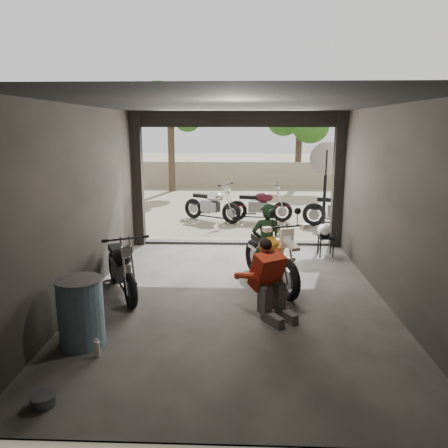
# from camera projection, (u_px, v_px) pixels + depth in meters

# --- Properties ---
(ground) EXTENTS (80.00, 80.00, 0.00)m
(ground) POSITION_uv_depth(u_px,v_px,m) (234.00, 299.00, 7.41)
(ground) COLOR #7A6D56
(ground) RESTS_ON ground
(garage) EXTENTS (7.00, 7.13, 3.20)m
(garage) POSITION_uv_depth(u_px,v_px,m) (235.00, 219.00, 7.66)
(garage) COLOR #2D2B28
(garage) RESTS_ON ground
(boundary_wall) EXTENTS (18.00, 0.30, 1.20)m
(boundary_wall) POSITION_uv_depth(u_px,v_px,m) (239.00, 174.00, 20.92)
(boundary_wall) COLOR gray
(boundary_wall) RESTS_ON ground
(tree_left) EXTENTS (2.20, 2.20, 5.60)m
(tree_left) POSITION_uv_depth(u_px,v_px,m) (170.00, 99.00, 18.83)
(tree_left) COLOR #382B1E
(tree_left) RESTS_ON ground
(tree_right) EXTENTS (2.20, 2.20, 5.00)m
(tree_right) POSITION_uv_depth(u_px,v_px,m) (300.00, 111.00, 20.17)
(tree_right) COLOR #382B1E
(tree_right) RESTS_ON ground
(main_bike) EXTENTS (1.43, 2.06, 1.27)m
(main_bike) POSITION_uv_depth(u_px,v_px,m) (270.00, 252.00, 7.87)
(main_bike) COLOR white
(main_bike) RESTS_ON ground
(left_bike) EXTENTS (1.38, 1.81, 1.14)m
(left_bike) POSITION_uv_depth(u_px,v_px,m) (121.00, 263.00, 7.49)
(left_bike) COLOR black
(left_bike) RESTS_ON ground
(outside_bike_a) EXTENTS (1.90, 1.54, 1.20)m
(outside_bike_a) POSITION_uv_depth(u_px,v_px,m) (212.00, 202.00, 13.34)
(outside_bike_a) COLOR black
(outside_bike_a) RESTS_ON ground
(outside_bike_b) EXTENTS (1.81, 0.90, 1.18)m
(outside_bike_b) POSITION_uv_depth(u_px,v_px,m) (260.00, 202.00, 13.31)
(outside_bike_b) COLOR #43101B
(outside_bike_b) RESTS_ON ground
(outside_bike_c) EXTENTS (2.06, 1.33, 1.29)m
(outside_bike_c) POSITION_uv_depth(u_px,v_px,m) (341.00, 206.00, 12.40)
(outside_bike_c) COLOR black
(outside_bike_c) RESTS_ON ground
(rider) EXTENTS (0.61, 0.47, 1.52)m
(rider) POSITION_uv_depth(u_px,v_px,m) (266.00, 244.00, 8.00)
(rider) COLOR black
(rider) RESTS_ON ground
(mechanic) EXTENTS (0.96, 1.01, 1.18)m
(mechanic) POSITION_uv_depth(u_px,v_px,m) (272.00, 282.00, 6.51)
(mechanic) COLOR red
(mechanic) RESTS_ON ground
(stool) EXTENTS (0.34, 0.34, 0.47)m
(stool) POSITION_uv_depth(u_px,v_px,m) (326.00, 239.00, 9.72)
(stool) COLOR black
(stool) RESTS_ON ground
(helmet) EXTENTS (0.29, 0.30, 0.27)m
(helmet) POSITION_uv_depth(u_px,v_px,m) (324.00, 230.00, 9.69)
(helmet) COLOR white
(helmet) RESTS_ON stool
(oil_drum) EXTENTS (0.69, 0.69, 0.92)m
(oil_drum) POSITION_uv_depth(u_px,v_px,m) (81.00, 313.00, 5.74)
(oil_drum) COLOR #466576
(oil_drum) RESTS_ON ground
(sign_post) EXTENTS (0.83, 0.08, 2.50)m
(sign_post) POSITION_uv_depth(u_px,v_px,m) (326.00, 174.00, 10.90)
(sign_post) COLOR black
(sign_post) RESTS_ON ground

